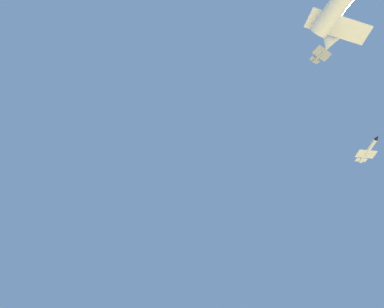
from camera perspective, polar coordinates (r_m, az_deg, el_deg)
The scene contains 2 objects.
chase_jet_left_wing at distance 151.83m, azimuth 28.91°, elevation 0.49°, with size 13.27×12.36×4.00m.
chase_jet_high_escort at distance 155.86m, azimuth 22.61°, elevation 16.75°, with size 9.08×15.06×4.00m.
Camera 1 is at (40.53, 94.02, 4.37)m, focal length 29.84 mm.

